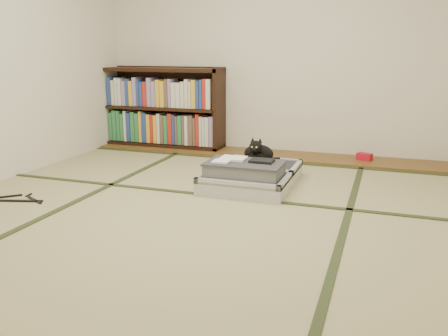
% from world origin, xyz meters
% --- Properties ---
extents(floor, '(4.50, 4.50, 0.00)m').
position_xyz_m(floor, '(0.00, 0.00, 0.00)').
color(floor, tan).
rests_on(floor, ground).
extents(wood_strip, '(4.00, 0.50, 0.02)m').
position_xyz_m(wood_strip, '(0.00, 2.00, 0.01)').
color(wood_strip, brown).
rests_on(wood_strip, ground).
extents(red_item, '(0.17, 0.14, 0.07)m').
position_xyz_m(red_item, '(1.01, 2.03, 0.06)').
color(red_item, red).
rests_on(red_item, wood_strip).
extents(tatami_borders, '(4.00, 4.50, 0.01)m').
position_xyz_m(tatami_borders, '(0.00, 0.49, 0.00)').
color(tatami_borders, '#2D381E').
rests_on(tatami_borders, ground).
extents(bookcase, '(1.48, 0.34, 0.95)m').
position_xyz_m(bookcase, '(-1.32, 2.07, 0.45)').
color(bookcase, black).
rests_on(bookcase, wood_strip).
extents(suitcase, '(0.70, 0.94, 0.28)m').
position_xyz_m(suitcase, '(0.15, 0.76, 0.10)').
color(suitcase, silver).
rests_on(suitcase, floor).
extents(cat, '(0.31, 0.31, 0.25)m').
position_xyz_m(cat, '(0.13, 1.06, 0.23)').
color(cat, black).
rests_on(cat, suitcase).
extents(cable_coil, '(0.10, 0.10, 0.02)m').
position_xyz_m(cable_coil, '(0.31, 1.09, 0.14)').
color(cable_coil, white).
rests_on(cable_coil, suitcase).
extents(hanger, '(0.46, 0.27, 0.01)m').
position_xyz_m(hanger, '(-1.45, -0.21, 0.01)').
color(hanger, black).
rests_on(hanger, floor).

